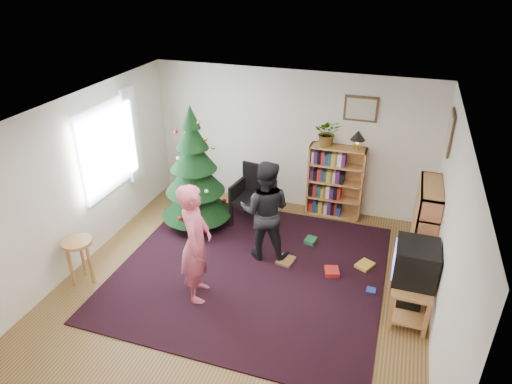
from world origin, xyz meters
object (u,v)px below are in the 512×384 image
(tv_stand, at_px, (410,292))
(person_by_chair, at_px, (265,211))
(picture_right, at_px, (450,132))
(stool, at_px, (78,250))
(potted_plant, at_px, (328,133))
(christmas_tree, at_px, (195,178))
(person_standing, at_px, (196,244))
(crt_tv, at_px, (416,262))
(armchair, at_px, (253,192))
(picture_back, at_px, (361,109))
(table_lamp, at_px, (358,137))
(bookshelf_right, at_px, (425,224))
(bookshelf_back, at_px, (335,181))

(tv_stand, height_order, person_by_chair, person_by_chair)
(picture_right, distance_m, stool, 5.45)
(tv_stand, height_order, potted_plant, potted_plant)
(potted_plant, bearing_deg, christmas_tree, -150.92)
(person_standing, bearing_deg, crt_tv, -95.27)
(picture_right, height_order, armchair, picture_right)
(christmas_tree, height_order, potted_plant, christmas_tree)
(picture_back, distance_m, table_lamp, 0.45)
(bookshelf_right, relative_size, crt_tv, 2.31)
(picture_back, height_order, armchair, picture_back)
(stool, distance_m, person_by_chair, 2.69)
(table_lamp, bearing_deg, person_standing, -120.98)
(bookshelf_back, height_order, armchair, bookshelf_back)
(crt_tv, xyz_separation_m, stool, (-4.42, -0.78, -0.27))
(picture_right, xyz_separation_m, crt_tv, (-0.26, -1.64, -1.15))
(person_standing, bearing_deg, bookshelf_right, -75.03)
(tv_stand, relative_size, table_lamp, 2.63)
(crt_tv, bearing_deg, picture_back, 114.30)
(crt_tv, height_order, person_standing, person_standing)
(picture_right, distance_m, person_by_chair, 2.85)
(christmas_tree, relative_size, bookshelf_back, 1.64)
(tv_stand, height_order, person_standing, person_standing)
(bookshelf_back, relative_size, stool, 1.90)
(person_standing, bearing_deg, person_by_chair, -42.87)
(person_by_chair, relative_size, potted_plant, 3.43)
(person_by_chair, height_order, potted_plant, potted_plant)
(bookshelf_back, bearing_deg, person_standing, -116.20)
(bookshelf_back, bearing_deg, bookshelf_right, -34.76)
(christmas_tree, height_order, bookshelf_right, christmas_tree)
(bookshelf_back, distance_m, person_by_chair, 1.79)
(armchair, bearing_deg, person_standing, -82.93)
(picture_back, relative_size, potted_plant, 1.18)
(tv_stand, relative_size, potted_plant, 1.85)
(crt_tv, relative_size, armchair, 0.55)
(christmas_tree, distance_m, tv_stand, 3.75)
(christmas_tree, height_order, table_lamp, christmas_tree)
(tv_stand, distance_m, crt_tv, 0.47)
(crt_tv, xyz_separation_m, potted_plant, (-1.56, 2.23, 0.74))
(crt_tv, bearing_deg, potted_plant, 124.93)
(person_by_chair, bearing_deg, bookshelf_back, -123.68)
(picture_back, distance_m, bookshelf_back, 1.32)
(crt_tv, distance_m, armchair, 3.11)
(tv_stand, distance_m, table_lamp, 2.74)
(armchair, distance_m, stool, 2.95)
(person_by_chair, bearing_deg, picture_back, -129.30)
(armchair, bearing_deg, tv_stand, -22.11)
(picture_right, relative_size, potted_plant, 1.29)
(crt_tv, relative_size, potted_plant, 1.21)
(bookshelf_back, distance_m, potted_plant, 0.89)
(stool, distance_m, potted_plant, 4.27)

